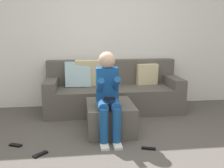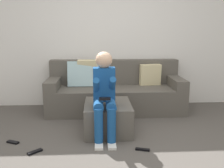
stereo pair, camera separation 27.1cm
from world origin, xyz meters
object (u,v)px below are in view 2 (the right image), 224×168
Objects in this scene: couch_sectional at (114,92)px; remote_under_side_table at (13,142)px; ottoman at (108,117)px; remote_near_ottoman at (143,149)px; person_seated at (104,92)px; remote_by_storage_bin at (35,152)px.

couch_sectional reaches higher than remote_under_side_table.
remote_under_side_table is at bearing -136.09° from couch_sectional.
remote_near_ottoman is at bearing -59.04° from ottoman.
ottoman is 0.46m from person_seated.
remote_by_storage_bin is (-0.82, -0.42, -0.60)m from person_seated.
remote_under_side_table is (-0.34, 0.28, 0.00)m from remote_by_storage_bin.
couch_sectional is at bearing 80.03° from person_seated.
remote_near_ottoman is 1.07× the size of remote_under_side_table.
remote_under_side_table is (-1.21, -0.35, -0.19)m from ottoman.
remote_by_storage_bin is at bearing -122.79° from couch_sectional.
couch_sectional is 14.62× the size of remote_under_side_table.
couch_sectional is at bearing 80.91° from ottoman.
remote_under_side_table is (-1.36, -1.31, -0.32)m from couch_sectional.
ottoman reaches higher than remote_near_ottoman.
person_seated reaches higher than remote_by_storage_bin.
couch_sectional is 2.07× the size of person_seated.
ottoman is (-0.15, -0.96, -0.13)m from couch_sectional.
remote_under_side_table is at bearing 98.50° from remote_by_storage_bin.
remote_near_ottoman and remote_under_side_table have the same top height.
couch_sectional reaches higher than remote_by_storage_bin.
remote_by_storage_bin is (-1.02, -1.59, -0.32)m from couch_sectional.
remote_under_side_table is at bearing -164.00° from ottoman.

